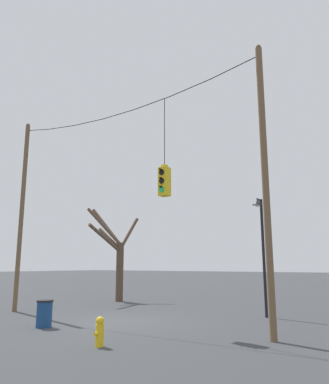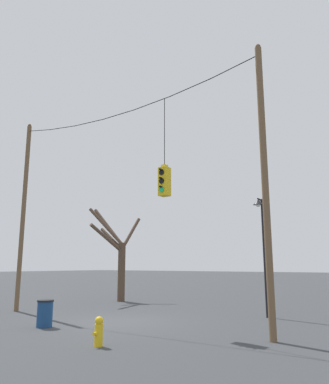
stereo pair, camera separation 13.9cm
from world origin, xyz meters
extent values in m
plane|color=#383A3D|center=(0.00, 0.00, 0.00)|extent=(200.00, 200.00, 0.00)
cylinder|color=brown|center=(-5.99, -0.27, 4.46)|extent=(0.21, 0.21, 8.92)
sphere|color=brown|center=(-5.99, -0.27, 8.96)|extent=(0.16, 0.16, 0.16)
cylinder|color=brown|center=(5.99, -0.27, 4.46)|extent=(0.21, 0.21, 8.92)
sphere|color=brown|center=(5.99, -0.27, 8.96)|extent=(0.16, 0.16, 0.16)
cylinder|color=black|center=(-5.14, -0.27, 8.53)|extent=(1.72, 0.03, 0.32)
cylinder|color=black|center=(-3.42, -0.27, 8.28)|extent=(1.72, 0.03, 0.22)
cylinder|color=black|center=(-1.71, -0.27, 8.14)|extent=(1.71, 0.03, 0.13)
cylinder|color=black|center=(0.00, -0.27, 8.09)|extent=(1.71, 0.03, 0.03)
cylinder|color=black|center=(1.71, -0.27, 8.14)|extent=(1.71, 0.03, 0.13)
cylinder|color=black|center=(3.42, -0.27, 8.28)|extent=(1.72, 0.03, 0.22)
cylinder|color=black|center=(5.14, -0.27, 8.53)|extent=(1.72, 0.03, 0.32)
cube|color=yellow|center=(2.32, -0.27, 4.99)|extent=(0.34, 0.34, 1.03)
cube|color=yellow|center=(2.32, -0.27, 5.56)|extent=(0.19, 0.19, 0.10)
cylinder|color=black|center=(2.32, -0.27, 6.89)|extent=(0.02, 0.02, 2.56)
cylinder|color=black|center=(2.32, -0.46, 5.30)|extent=(0.20, 0.03, 0.20)
cylinder|color=black|center=(2.32, -0.50, 5.39)|extent=(0.07, 0.12, 0.07)
cylinder|color=black|center=(2.32, -0.46, 4.99)|extent=(0.20, 0.03, 0.20)
cylinder|color=black|center=(2.32, -0.50, 5.08)|extent=(0.07, 0.12, 0.07)
cylinder|color=#19C666|center=(2.32, -0.46, 4.68)|extent=(0.20, 0.03, 0.20)
cylinder|color=black|center=(2.32, -0.50, 4.77)|extent=(0.07, 0.12, 0.07)
cylinder|color=black|center=(4.15, 4.32, 2.42)|extent=(0.12, 0.12, 4.83)
cylinder|color=black|center=(4.15, 4.09, 4.78)|extent=(0.07, 0.46, 0.07)
cone|color=#232328|center=(4.15, 3.86, 4.66)|extent=(0.41, 0.41, 0.25)
sphere|color=silver|center=(4.15, 3.86, 4.53)|extent=(0.19, 0.19, 0.19)
cylinder|color=brown|center=(-5.23, 6.02, 1.69)|extent=(0.43, 0.43, 3.38)
cylinder|color=brown|center=(-6.16, 6.09, 3.64)|extent=(1.99, 0.34, 1.47)
cylinder|color=brown|center=(-5.14, 6.68, 3.96)|extent=(0.40, 1.51, 2.04)
cylinder|color=brown|center=(-5.38, 4.86, 3.58)|extent=(0.50, 2.43, 1.60)
cylinder|color=brown|center=(-6.30, 5.69, 4.40)|extent=(2.33, 0.88, 2.36)
cylinder|color=brown|center=(-6.46, 6.06, 4.41)|extent=(2.58, 0.30, 2.45)
cylinder|color=gold|center=(2.48, -3.48, 0.28)|extent=(0.22, 0.22, 0.56)
sphere|color=gold|center=(2.48, -3.48, 0.64)|extent=(0.22, 0.22, 0.22)
cylinder|color=gold|center=(2.48, -3.62, 0.34)|extent=(0.09, 0.10, 0.09)
cylinder|color=navy|center=(-1.22, -2.36, 0.42)|extent=(0.52, 0.52, 0.84)
cylinder|color=black|center=(-1.22, -2.36, 0.87)|extent=(0.56, 0.56, 0.06)
camera|label=1|loc=(9.71, -10.96, 2.09)|focal=35.00mm
camera|label=2|loc=(9.83, -10.88, 2.09)|focal=35.00mm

